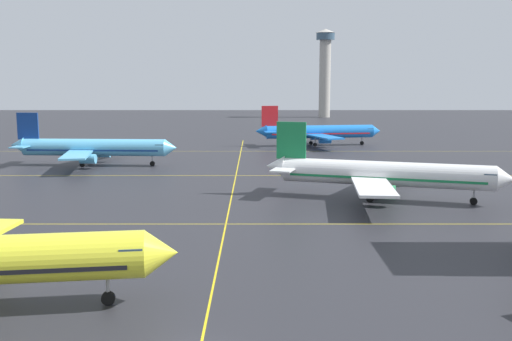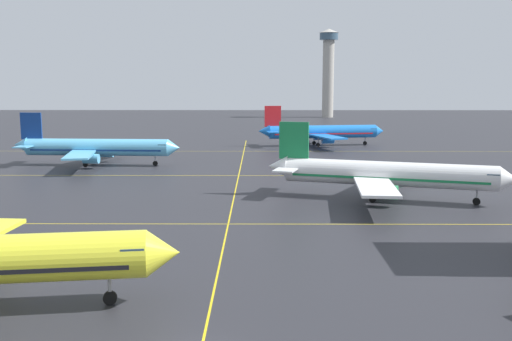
# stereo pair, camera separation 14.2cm
# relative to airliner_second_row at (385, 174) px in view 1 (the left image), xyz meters

# --- Properties ---
(airliner_second_row) EXTENTS (35.81, 30.57, 11.35)m
(airliner_second_row) POSITION_rel_airliner_second_row_xyz_m (0.00, 0.00, 0.00)
(airliner_second_row) COLOR white
(airliner_second_row) RESTS_ON ground
(airliner_third_row) EXTENTS (35.14, 30.28, 10.93)m
(airliner_third_row) POSITION_rel_airliner_second_row_xyz_m (-52.75, 34.99, -0.14)
(airliner_third_row) COLOR #5BB7E5
(airliner_third_row) RESTS_ON ground
(airliner_far_left_stand) EXTENTS (34.54, 29.51, 10.75)m
(airliner_far_left_stand) POSITION_rel_airliner_second_row_xyz_m (-2.09, 71.82, -0.21)
(airliner_far_left_stand) COLOR blue
(airliner_far_left_stand) RESTS_ON ground
(taxiway_markings) EXTENTS (158.63, 163.24, 0.01)m
(taxiway_markings) POSITION_rel_airliner_second_row_xyz_m (-22.52, 3.46, -3.87)
(taxiway_markings) COLOR yellow
(taxiway_markings) RESTS_ON ground
(control_tower) EXTENTS (8.82, 8.82, 40.07)m
(control_tower) POSITION_rel_airliner_second_row_xyz_m (12.84, 188.27, 19.26)
(control_tower) COLOR #ADA89E
(control_tower) RESTS_ON ground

